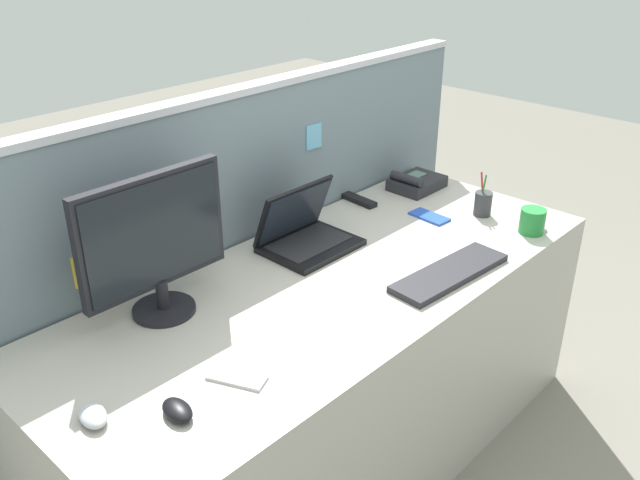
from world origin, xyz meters
name	(u,v)px	position (x,y,z in m)	size (l,w,h in m)	color
ground_plane	(330,454)	(0.00, 0.00, 0.00)	(10.00, 10.00, 0.00)	slate
desk	(331,372)	(0.00, 0.00, 0.37)	(1.99, 0.80, 0.75)	#ADA89E
cubicle_divider	(242,262)	(0.00, 0.44, 0.64)	(2.37, 0.08, 1.28)	slate
desktop_monitor	(154,240)	(-0.48, 0.23, 0.98)	(0.46, 0.18, 0.42)	black
laptop	(304,232)	(0.10, 0.22, 0.80)	(0.31, 0.25, 0.22)	black
desk_phone	(416,183)	(0.80, 0.25, 0.77)	(0.22, 0.16, 0.08)	#232328
keyboard_main	(450,273)	(0.27, -0.27, 0.76)	(0.45, 0.13, 0.02)	#232328
computer_mouse_right_hand	(177,410)	(-0.73, -0.17, 0.76)	(0.06, 0.10, 0.03)	black
computer_mouse_left_hand	(93,415)	(-0.87, -0.04, 0.76)	(0.06, 0.10, 0.03)	#B2B5BC
pen_cup	(483,203)	(0.76, -0.09, 0.79)	(0.07, 0.07, 0.18)	#333338
cell_phone_white_slab	(237,377)	(-0.54, -0.17, 0.75)	(0.06, 0.15, 0.01)	silver
cell_phone_blue_case	(429,217)	(0.60, 0.04, 0.75)	(0.07, 0.15, 0.01)	blue
tv_remote	(358,200)	(0.53, 0.33, 0.76)	(0.04, 0.17, 0.02)	black
coffee_mug	(533,221)	(0.75, -0.30, 0.79)	(0.13, 0.09, 0.09)	#238438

